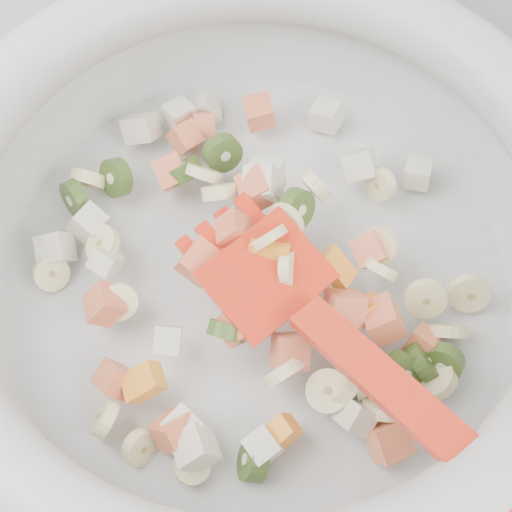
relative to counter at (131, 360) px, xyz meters
The scene contains 2 objects.
counter is the anchor object (origin of this frame).
mixing_bowl 0.55m from the counter, ahead, with size 0.48×0.44×0.13m.
Camera 1 is at (0.32, 1.25, 1.40)m, focal length 55.00 mm.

